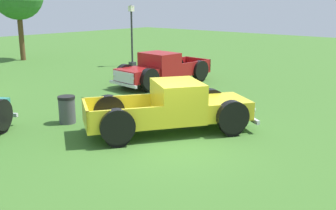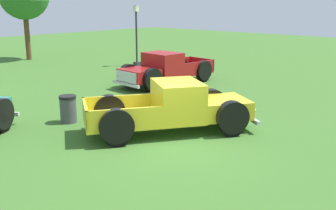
# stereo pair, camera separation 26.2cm
# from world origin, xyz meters

# --- Properties ---
(ground_plane) EXTENTS (80.00, 80.00, 0.00)m
(ground_plane) POSITION_xyz_m (0.00, 0.00, 0.00)
(ground_plane) COLOR #3D6B28
(pickup_truck_foreground) EXTENTS (5.52, 4.48, 1.64)m
(pickup_truck_foreground) POSITION_xyz_m (1.18, 0.71, 0.78)
(pickup_truck_foreground) COLOR yellow
(pickup_truck_foreground) RESTS_ON ground_plane
(pickup_truck_behind_left) EXTENTS (5.44, 2.40, 1.62)m
(pickup_truck_behind_left) POSITION_xyz_m (6.19, 6.25, 0.78)
(pickup_truck_behind_left) COLOR maroon
(pickup_truck_behind_left) RESTS_ON ground_plane
(lamp_post_near) EXTENTS (0.36, 0.36, 3.91)m
(lamp_post_near) POSITION_xyz_m (9.67, 11.80, 2.05)
(lamp_post_near) COLOR #2D2D33
(lamp_post_near) RESTS_ON ground_plane
(trash_can) EXTENTS (0.59, 0.59, 0.95)m
(trash_can) POSITION_xyz_m (-0.69, 4.20, 0.48)
(trash_can) COLOR #4C4C51
(trash_can) RESTS_ON ground_plane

